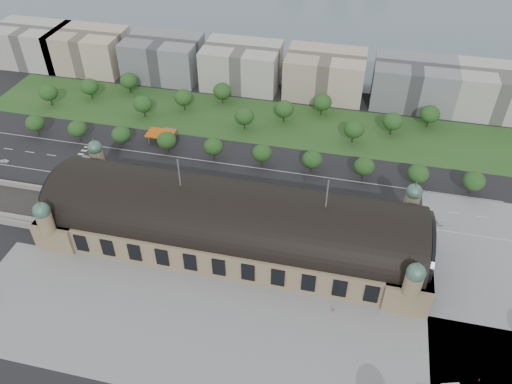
% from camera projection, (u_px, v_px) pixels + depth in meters
% --- Properties ---
extents(ground, '(900.00, 900.00, 0.00)m').
position_uv_depth(ground, '(234.00, 242.00, 201.24)').
color(ground, black).
rests_on(ground, ground).
extents(station, '(150.00, 48.40, 44.30)m').
position_uv_depth(station, '(233.00, 223.00, 194.71)').
color(station, '#8B7756').
rests_on(station, ground).
extents(plaza_south, '(190.00, 48.00, 0.12)m').
position_uv_depth(plaza_south, '(229.00, 338.00, 166.39)').
color(plaza_south, gray).
rests_on(plaza_south, ground).
extents(plaza_east, '(56.00, 100.00, 0.12)m').
position_uv_depth(plaza_east, '(504.00, 286.00, 183.41)').
color(plaza_east, gray).
rests_on(plaza_east, ground).
extents(road_slab, '(260.00, 26.00, 0.10)m').
position_uv_depth(road_slab, '(213.00, 178.00, 233.31)').
color(road_slab, black).
rests_on(road_slab, ground).
extents(grass_belt, '(300.00, 45.00, 0.10)m').
position_uv_depth(grass_belt, '(251.00, 120.00, 273.84)').
color(grass_belt, '#285120').
rests_on(grass_belt, ground).
extents(petrol_station, '(14.00, 13.00, 5.05)m').
position_uv_depth(petrol_station, '(165.00, 133.00, 257.84)').
color(petrol_station, '#CE560C').
rests_on(petrol_station, ground).
extents(lake, '(700.00, 320.00, 0.08)m').
position_uv_depth(lake, '(324.00, 0.00, 425.55)').
color(lake, slate).
rests_on(lake, ground).
extents(office_0, '(45.00, 32.00, 24.00)m').
position_uv_depth(office_0, '(33.00, 44.00, 323.16)').
color(office_0, '#B3B0A9').
rests_on(office_0, ground).
extents(office_1, '(45.00, 32.00, 24.00)m').
position_uv_depth(office_1, '(89.00, 50.00, 316.24)').
color(office_1, '#C3B299').
rests_on(office_1, ground).
extents(office_2, '(45.00, 32.00, 24.00)m').
position_uv_depth(office_2, '(163.00, 58.00, 307.58)').
color(office_2, gray).
rests_on(office_2, ground).
extents(office_3, '(45.00, 32.00, 24.00)m').
position_uv_depth(office_3, '(242.00, 66.00, 298.93)').
color(office_3, '#B3B0A9').
rests_on(office_3, ground).
extents(office_4, '(45.00, 32.00, 24.00)m').
position_uv_depth(office_4, '(325.00, 74.00, 290.27)').
color(office_4, '#C3B299').
rests_on(office_4, ground).
extents(office_5, '(45.00, 32.00, 24.00)m').
position_uv_depth(office_5, '(413.00, 83.00, 281.61)').
color(office_5, gray).
rests_on(office_5, ground).
extents(office_6, '(45.00, 32.00, 24.00)m').
position_uv_depth(office_6, '(497.00, 92.00, 273.82)').
color(office_6, '#B3B0A9').
rests_on(office_6, ground).
extents(tree_row_0, '(9.60, 9.60, 11.52)m').
position_uv_depth(tree_row_0, '(35.00, 123.00, 257.20)').
color(tree_row_0, '#2D2116').
rests_on(tree_row_0, ground).
extents(tree_row_1, '(9.60, 9.60, 11.52)m').
position_uv_depth(tree_row_1, '(77.00, 129.00, 253.04)').
color(tree_row_1, '#2D2116').
rests_on(tree_row_1, ground).
extents(tree_row_2, '(9.60, 9.60, 11.52)m').
position_uv_depth(tree_row_2, '(121.00, 134.00, 248.89)').
color(tree_row_2, '#2D2116').
rests_on(tree_row_2, ground).
extents(tree_row_3, '(9.60, 9.60, 11.52)m').
position_uv_depth(tree_row_3, '(167.00, 140.00, 244.73)').
color(tree_row_3, '#2D2116').
rests_on(tree_row_3, ground).
extents(tree_row_4, '(9.60, 9.60, 11.52)m').
position_uv_depth(tree_row_4, '(213.00, 147.00, 240.58)').
color(tree_row_4, '#2D2116').
rests_on(tree_row_4, ground).
extents(tree_row_5, '(9.60, 9.60, 11.52)m').
position_uv_depth(tree_row_5, '(262.00, 153.00, 236.42)').
color(tree_row_5, '#2D2116').
rests_on(tree_row_5, ground).
extents(tree_row_6, '(9.60, 9.60, 11.52)m').
position_uv_depth(tree_row_6, '(312.00, 160.00, 232.27)').
color(tree_row_6, '#2D2116').
rests_on(tree_row_6, ground).
extents(tree_row_7, '(9.60, 9.60, 11.52)m').
position_uv_depth(tree_row_7, '(364.00, 167.00, 228.11)').
color(tree_row_7, '#2D2116').
rests_on(tree_row_7, ground).
extents(tree_row_8, '(9.60, 9.60, 11.52)m').
position_uv_depth(tree_row_8, '(418.00, 174.00, 223.95)').
color(tree_row_8, '#2D2116').
rests_on(tree_row_8, ground).
extents(tree_row_9, '(9.60, 9.60, 11.52)m').
position_uv_depth(tree_row_9, '(474.00, 181.00, 219.80)').
color(tree_row_9, '#2D2116').
rests_on(tree_row_9, ground).
extents(tree_belt_0, '(10.40, 10.40, 12.48)m').
position_uv_depth(tree_belt_0, '(49.00, 93.00, 281.11)').
color(tree_belt_0, '#2D2116').
rests_on(tree_belt_0, ground).
extents(tree_belt_1, '(10.40, 10.40, 12.48)m').
position_uv_depth(tree_belt_1, '(89.00, 87.00, 286.86)').
color(tree_belt_1, '#2D2116').
rests_on(tree_belt_1, ground).
extents(tree_belt_2, '(10.40, 10.40, 12.48)m').
position_uv_depth(tree_belt_2, '(129.00, 81.00, 292.60)').
color(tree_belt_2, '#2D2116').
rests_on(tree_belt_2, ground).
extents(tree_belt_3, '(10.40, 10.40, 12.48)m').
position_uv_depth(tree_belt_3, '(143.00, 104.00, 271.25)').
color(tree_belt_3, '#2D2116').
rests_on(tree_belt_3, ground).
extents(tree_belt_4, '(10.40, 10.40, 12.48)m').
position_uv_depth(tree_belt_4, '(183.00, 97.00, 276.99)').
color(tree_belt_4, '#2D2116').
rests_on(tree_belt_4, ground).
extents(tree_belt_5, '(10.40, 10.40, 12.48)m').
position_uv_depth(tree_belt_5, '(222.00, 91.00, 282.73)').
color(tree_belt_5, '#2D2116').
rests_on(tree_belt_5, ground).
extents(tree_belt_6, '(10.40, 10.40, 12.48)m').
position_uv_depth(tree_belt_6, '(244.00, 116.00, 261.38)').
color(tree_belt_6, '#2D2116').
rests_on(tree_belt_6, ground).
extents(tree_belt_7, '(10.40, 10.40, 12.48)m').
position_uv_depth(tree_belt_7, '(284.00, 109.00, 267.12)').
color(tree_belt_7, '#2D2116').
rests_on(tree_belt_7, ground).
extents(tree_belt_8, '(10.40, 10.40, 12.48)m').
position_uv_depth(tree_belt_8, '(322.00, 102.00, 272.86)').
color(tree_belt_8, '#2D2116').
rests_on(tree_belt_8, ground).
extents(tree_belt_9, '(10.40, 10.40, 12.48)m').
position_uv_depth(tree_belt_9, '(354.00, 129.00, 251.51)').
color(tree_belt_9, '#2D2116').
rests_on(tree_belt_9, ground).
extents(tree_belt_10, '(10.40, 10.40, 12.48)m').
position_uv_depth(tree_belt_10, '(393.00, 121.00, 257.25)').
color(tree_belt_10, '#2D2116').
rests_on(tree_belt_10, ground).
extents(tree_belt_11, '(10.40, 10.40, 12.48)m').
position_uv_depth(tree_belt_11, '(430.00, 114.00, 263.00)').
color(tree_belt_11, '#2D2116').
rests_on(tree_belt_11, ground).
extents(traffic_car_0, '(4.60, 1.97, 1.55)m').
position_uv_depth(traffic_car_0, '(4.00, 161.00, 242.83)').
color(traffic_car_0, white).
rests_on(traffic_car_0, ground).
extents(traffic_car_1, '(4.53, 1.96, 1.45)m').
position_uv_depth(traffic_car_1, '(86.00, 157.00, 245.28)').
color(traffic_car_1, gray).
rests_on(traffic_car_1, ground).
extents(traffic_car_2, '(5.03, 2.79, 1.33)m').
position_uv_depth(traffic_car_2, '(136.00, 166.00, 239.65)').
color(traffic_car_2, black).
rests_on(traffic_car_2, ground).
extents(traffic_car_4, '(4.88, 2.43, 1.60)m').
position_uv_depth(traffic_car_4, '(253.00, 186.00, 227.63)').
color(traffic_car_4, '#171B42').
rests_on(traffic_car_4, ground).
extents(traffic_car_6, '(5.43, 2.90, 1.45)m').
position_uv_depth(traffic_car_6, '(436.00, 222.00, 209.02)').
color(traffic_car_6, white).
rests_on(traffic_car_6, ground).
extents(parked_car_0, '(4.69, 3.09, 1.46)m').
position_uv_depth(parked_car_0, '(96.00, 184.00, 228.86)').
color(parked_car_0, black).
rests_on(parked_car_0, ground).
extents(parked_car_1, '(5.85, 5.14, 1.50)m').
position_uv_depth(parked_car_1, '(124.00, 188.00, 226.46)').
color(parked_car_1, maroon).
rests_on(parked_car_1, ground).
extents(parked_car_2, '(5.13, 3.46, 1.38)m').
position_uv_depth(parked_car_2, '(93.00, 184.00, 229.19)').
color(parked_car_2, '#1C294E').
rests_on(parked_car_2, ground).
extents(parked_car_3, '(5.03, 4.06, 1.61)m').
position_uv_depth(parked_car_3, '(173.00, 190.00, 225.64)').
color(parked_car_3, '#505257').
rests_on(parked_car_3, ground).
extents(parked_car_4, '(4.59, 3.61, 1.46)m').
position_uv_depth(parked_car_4, '(188.00, 198.00, 221.19)').
color(parked_car_4, silver).
rests_on(parked_car_4, ground).
extents(parked_car_5, '(4.98, 4.39, 1.28)m').
position_uv_depth(parked_car_5, '(150.00, 187.00, 227.63)').
color(parked_car_5, '#93979B').
rests_on(parked_car_5, ground).
extents(parked_car_6, '(4.97, 3.44, 1.34)m').
position_uv_depth(parked_car_6, '(209.00, 195.00, 222.75)').
color(parked_car_6, black).
rests_on(parked_car_6, ground).
extents(bus_west, '(12.92, 3.55, 3.57)m').
position_uv_depth(bus_west, '(248.00, 191.00, 223.36)').
color(bus_west, '#B51D29').
rests_on(bus_west, ground).
extents(bus_mid, '(11.48, 3.77, 3.14)m').
position_uv_depth(bus_mid, '(292.00, 203.00, 217.28)').
color(bus_mid, '#BFB1AF').
rests_on(bus_mid, ground).
extents(bus_east, '(12.71, 3.79, 3.49)m').
position_uv_depth(bus_east, '(304.00, 201.00, 217.82)').
color(bus_east, beige).
rests_on(bus_east, ground).
extents(pedestrian_0, '(1.01, 0.70, 1.89)m').
position_uv_depth(pedestrian_0, '(333.00, 311.00, 173.71)').
color(pedestrian_0, gray).
rests_on(pedestrian_0, ground).
extents(pedestrian_1, '(0.64, 0.67, 1.54)m').
position_uv_depth(pedestrian_1, '(479.00, 380.00, 153.76)').
color(pedestrian_1, gray).
rests_on(pedestrian_1, ground).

